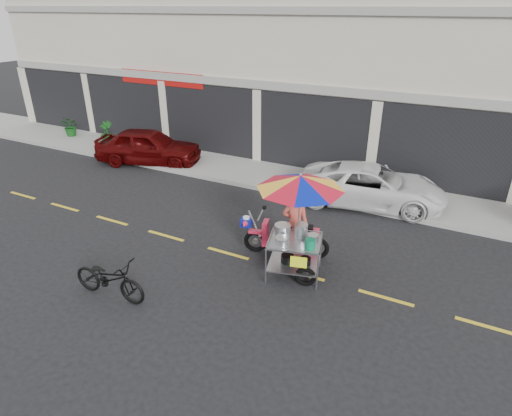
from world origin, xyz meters
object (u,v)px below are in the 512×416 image
at_px(food_vendor_rig, 297,207).
at_px(near_bicycle, 109,278).
at_px(white_pickup, 371,186).
at_px(maroon_sedan, 149,146).

bearing_deg(food_vendor_rig, near_bicycle, -151.53).
relative_size(near_bicycle, food_vendor_rig, 0.62).
xyz_separation_m(white_pickup, food_vendor_rig, (-0.73, -4.47, 0.96)).
bearing_deg(maroon_sedan, white_pickup, -106.67).
bearing_deg(maroon_sedan, near_bicycle, -163.15).
bearing_deg(near_bicycle, white_pickup, -31.39).
height_order(maroon_sedan, white_pickup, maroon_sedan).
distance_m(near_bicycle, food_vendor_rig, 4.39).
bearing_deg(white_pickup, food_vendor_rig, 161.57).
height_order(white_pickup, near_bicycle, white_pickup).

